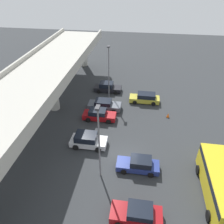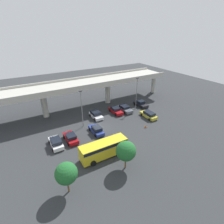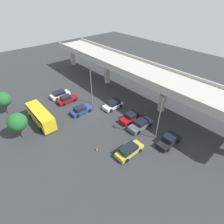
{
  "view_description": "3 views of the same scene",
  "coord_description": "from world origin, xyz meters",
  "px_view_note": "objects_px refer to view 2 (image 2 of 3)",
  "views": [
    {
      "loc": [
        -17.44,
        -1.02,
        17.98
      ],
      "look_at": [
        5.12,
        2.36,
        2.66
      ],
      "focal_mm": 35.0,
      "sensor_mm": 36.0,
      "label": 1
    },
    {
      "loc": [
        -14.28,
        -29.73,
        19.94
      ],
      "look_at": [
        3.72,
        0.7,
        2.67
      ],
      "focal_mm": 28.0,
      "sensor_mm": 36.0,
      "label": 2
    },
    {
      "loc": [
        24.59,
        -15.57,
        20.95
      ],
      "look_at": [
        4.43,
        1.89,
        1.73
      ],
      "focal_mm": 28.0,
      "sensor_mm": 36.0,
      "label": 3
    }
  ],
  "objects_px": {
    "lamp_post_mid_lot": "(137,91)",
    "tree_front_left": "(66,173)",
    "parked_car_1": "(71,138)",
    "parked_car_6": "(149,115)",
    "parked_car_5": "(125,109)",
    "tree_front_centre": "(126,151)",
    "parked_car_2": "(96,130)",
    "traffic_cone": "(146,126)",
    "parked_car_0": "(56,143)",
    "parked_car_4": "(116,110)",
    "parked_car_3": "(96,115)",
    "lamp_post_near_aisle": "(82,106)",
    "parked_car_7": "(141,104)",
    "shuttle_bus": "(104,148)"
  },
  "relations": [
    {
      "from": "tree_front_centre",
      "to": "lamp_post_near_aisle",
      "type": "bearing_deg",
      "value": 93.27
    },
    {
      "from": "parked_car_0",
      "to": "parked_car_3",
      "type": "height_order",
      "value": "parked_car_3"
    },
    {
      "from": "parked_car_0",
      "to": "traffic_cone",
      "type": "bearing_deg",
      "value": -100.31
    },
    {
      "from": "parked_car_3",
      "to": "parked_car_7",
      "type": "relative_size",
      "value": 0.95
    },
    {
      "from": "parked_car_6",
      "to": "tree_front_left",
      "type": "relative_size",
      "value": 0.98
    },
    {
      "from": "parked_car_1",
      "to": "lamp_post_mid_lot",
      "type": "distance_m",
      "value": 21.19
    },
    {
      "from": "parked_car_3",
      "to": "lamp_post_near_aisle",
      "type": "relative_size",
      "value": 0.51
    },
    {
      "from": "parked_car_5",
      "to": "parked_car_7",
      "type": "height_order",
      "value": "parked_car_7"
    },
    {
      "from": "parked_car_1",
      "to": "parked_car_6",
      "type": "height_order",
      "value": "parked_car_1"
    },
    {
      "from": "traffic_cone",
      "to": "shuttle_bus",
      "type": "bearing_deg",
      "value": -163.76
    },
    {
      "from": "traffic_cone",
      "to": "parked_car_5",
      "type": "bearing_deg",
      "value": 85.31
    },
    {
      "from": "parked_car_0",
      "to": "parked_car_5",
      "type": "height_order",
      "value": "parked_car_0"
    },
    {
      "from": "parked_car_1",
      "to": "parked_car_5",
      "type": "relative_size",
      "value": 0.89
    },
    {
      "from": "parked_car_2",
      "to": "parked_car_0",
      "type": "bearing_deg",
      "value": 92.11
    },
    {
      "from": "parked_car_5",
      "to": "tree_front_centre",
      "type": "xyz_separation_m",
      "value": [
        -11.5,
        -17.02,
        2.52
      ]
    },
    {
      "from": "parked_car_3",
      "to": "tree_front_left",
      "type": "relative_size",
      "value": 0.91
    },
    {
      "from": "parked_car_4",
      "to": "lamp_post_near_aisle",
      "type": "relative_size",
      "value": 0.54
    },
    {
      "from": "lamp_post_mid_lot",
      "to": "traffic_cone",
      "type": "height_order",
      "value": "lamp_post_mid_lot"
    },
    {
      "from": "parked_car_2",
      "to": "shuttle_bus",
      "type": "bearing_deg",
      "value": 163.51
    },
    {
      "from": "parked_car_3",
      "to": "parked_car_4",
      "type": "xyz_separation_m",
      "value": [
        5.47,
        -0.25,
        -0.06
      ]
    },
    {
      "from": "parked_car_1",
      "to": "parked_car_4",
      "type": "relative_size",
      "value": 0.95
    },
    {
      "from": "parked_car_2",
      "to": "tree_front_left",
      "type": "xyz_separation_m",
      "value": [
        -9.59,
        -11.22,
        2.56
      ]
    },
    {
      "from": "parked_car_5",
      "to": "lamp_post_near_aisle",
      "type": "bearing_deg",
      "value": -81.61
    },
    {
      "from": "parked_car_5",
      "to": "tree_front_centre",
      "type": "height_order",
      "value": "tree_front_centre"
    },
    {
      "from": "parked_car_4",
      "to": "lamp_post_mid_lot",
      "type": "height_order",
      "value": "lamp_post_mid_lot"
    },
    {
      "from": "parked_car_0",
      "to": "traffic_cone",
      "type": "xyz_separation_m",
      "value": [
        18.61,
        -3.39,
        -0.41
      ]
    },
    {
      "from": "tree_front_left",
      "to": "parked_car_7",
      "type": "bearing_deg",
      "value": 33.44
    },
    {
      "from": "parked_car_3",
      "to": "shuttle_bus",
      "type": "bearing_deg",
      "value": -20.43
    },
    {
      "from": "parked_car_3",
      "to": "tree_front_centre",
      "type": "height_order",
      "value": "tree_front_centre"
    },
    {
      "from": "parked_car_1",
      "to": "lamp_post_mid_lot",
      "type": "relative_size",
      "value": 0.51
    },
    {
      "from": "parked_car_5",
      "to": "shuttle_bus",
      "type": "height_order",
      "value": "shuttle_bus"
    },
    {
      "from": "parked_car_5",
      "to": "tree_front_centre",
      "type": "distance_m",
      "value": 20.7
    },
    {
      "from": "parked_car_0",
      "to": "shuttle_bus",
      "type": "xyz_separation_m",
      "value": [
        6.26,
        -6.99,
        0.94
      ]
    },
    {
      "from": "parked_car_7",
      "to": "tree_front_left",
      "type": "xyz_separation_m",
      "value": [
        -26.26,
        -17.34,
        2.52
      ]
    },
    {
      "from": "parked_car_6",
      "to": "traffic_cone",
      "type": "xyz_separation_m",
      "value": [
        -3.75,
        -3.38,
        -0.41
      ]
    },
    {
      "from": "parked_car_1",
      "to": "parked_car_2",
      "type": "distance_m",
      "value": 5.54
    },
    {
      "from": "tree_front_left",
      "to": "parked_car_3",
      "type": "bearing_deg",
      "value": 54.38
    },
    {
      "from": "shuttle_bus",
      "to": "tree_front_left",
      "type": "distance_m",
      "value": 8.55
    },
    {
      "from": "lamp_post_near_aisle",
      "to": "traffic_cone",
      "type": "height_order",
      "value": "lamp_post_near_aisle"
    },
    {
      "from": "parked_car_4",
      "to": "parked_car_5",
      "type": "height_order",
      "value": "parked_car_4"
    },
    {
      "from": "parked_car_2",
      "to": "lamp_post_mid_lot",
      "type": "distance_m",
      "value": 16.03
    },
    {
      "from": "parked_car_1",
      "to": "tree_front_centre",
      "type": "bearing_deg",
      "value": -156.06
    },
    {
      "from": "shuttle_bus",
      "to": "tree_front_left",
      "type": "height_order",
      "value": "tree_front_left"
    },
    {
      "from": "lamp_post_mid_lot",
      "to": "tree_front_left",
      "type": "relative_size",
      "value": 1.81
    },
    {
      "from": "parked_car_2",
      "to": "parked_car_5",
      "type": "relative_size",
      "value": 0.92
    },
    {
      "from": "shuttle_bus",
      "to": "lamp_post_mid_lot",
      "type": "distance_m",
      "value": 21.21
    },
    {
      "from": "parked_car_2",
      "to": "lamp_post_mid_lot",
      "type": "bearing_deg",
      "value": -69.22
    },
    {
      "from": "parked_car_3",
      "to": "tree_front_left",
      "type": "xyz_separation_m",
      "value": [
        -12.45,
        -17.38,
        2.47
      ]
    },
    {
      "from": "parked_car_0",
      "to": "parked_car_4",
      "type": "relative_size",
      "value": 0.95
    },
    {
      "from": "parked_car_5",
      "to": "lamp_post_mid_lot",
      "type": "relative_size",
      "value": 0.57
    }
  ]
}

